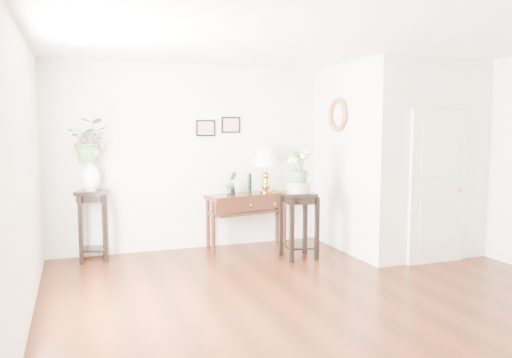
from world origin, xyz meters
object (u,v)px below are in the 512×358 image
table_lamp (266,170)px  plant_stand_b (299,225)px  console_table (246,221)px  plant_stand_a (93,226)px

table_lamp → plant_stand_b: bearing=-77.9°
console_table → plant_stand_b: (0.50, -0.83, 0.05)m
console_table → table_lamp: size_ratio=1.76×
plant_stand_a → plant_stand_b: size_ratio=1.05×
table_lamp → plant_stand_a: 2.68m
table_lamp → plant_stand_a: bearing=179.5°
console_table → plant_stand_b: bearing=-72.0°
plant_stand_b → table_lamp: bearing=102.1°
console_table → table_lamp: table_lamp is taller
console_table → plant_stand_b: plant_stand_b is taller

